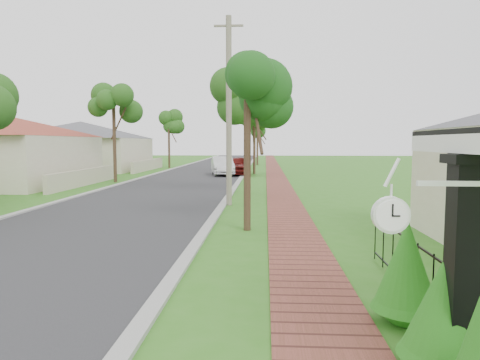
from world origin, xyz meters
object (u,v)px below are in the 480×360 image
(parked_car_red, at_px, (240,166))
(utility_pole, at_px, (229,111))
(porch_post, at_px, (462,282))
(station_clock, at_px, (396,212))
(parked_car_white, at_px, (222,166))
(near_tree, at_px, (247,95))

(parked_car_red, relative_size, utility_pole, 0.57)
(porch_post, height_order, utility_pole, utility_pole)
(station_clock, bearing_deg, porch_post, 25.18)
(utility_pole, relative_size, station_clock, 7.45)
(parked_car_white, xyz_separation_m, station_clock, (4.70, -29.72, 1.21))
(parked_car_white, bearing_deg, station_clock, -91.68)
(porch_post, distance_m, station_clock, 1.25)
(porch_post, height_order, near_tree, near_tree)
(parked_car_red, height_order, station_clock, station_clock)
(parked_car_red, height_order, near_tree, near_tree)
(parked_car_white, height_order, station_clock, station_clock)
(parked_car_white, bearing_deg, near_tree, -92.98)
(utility_pole, bearing_deg, near_tree, -79.14)
(station_clock, bearing_deg, parked_car_red, 96.32)
(parked_car_red, height_order, utility_pole, utility_pole)
(parked_car_white, distance_m, utility_pole, 16.65)
(near_tree, bearing_deg, parked_car_red, 93.97)
(utility_pole, bearing_deg, parked_car_white, 96.68)
(parked_car_red, xyz_separation_m, station_clock, (3.33, -30.05, 1.20))
(parked_car_red, bearing_deg, utility_pole, -90.73)
(porch_post, bearing_deg, utility_pole, 105.58)
(parked_car_red, distance_m, station_clock, 30.26)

